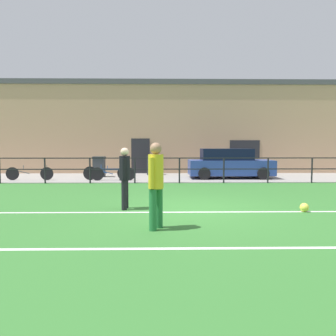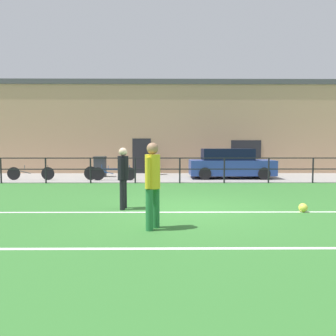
{
  "view_description": "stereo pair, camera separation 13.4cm",
  "coord_description": "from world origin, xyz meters",
  "px_view_note": "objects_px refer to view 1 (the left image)",
  "views": [
    {
      "loc": [
        -0.78,
        -8.64,
        1.71
      ],
      "look_at": [
        -0.54,
        4.4,
        0.79
      ],
      "focal_mm": 35.05,
      "sensor_mm": 36.0,
      "label": 1
    },
    {
      "loc": [
        -0.64,
        -8.64,
        1.71
      ],
      "look_at": [
        -0.54,
        4.4,
        0.79
      ],
      "focal_mm": 35.05,
      "sensor_mm": 36.0,
      "label": 2
    }
  ],
  "objects_px": {
    "bicycle_parked_1": "(113,174)",
    "trash_bin_0": "(152,165)",
    "parked_car_red": "(229,164)",
    "player_goalkeeper": "(125,174)",
    "trash_bin_1": "(99,167)",
    "bicycle_parked_0": "(29,173)",
    "bicycle_parked_2": "(107,173)",
    "soccer_ball_match": "(304,207)",
    "player_striker": "(156,180)"
  },
  "relations": [
    {
      "from": "trash_bin_1",
      "to": "player_striker",
      "type": "bearing_deg",
      "value": -73.46
    },
    {
      "from": "parked_car_red",
      "to": "trash_bin_0",
      "type": "distance_m",
      "value": 4.49
    },
    {
      "from": "bicycle_parked_0",
      "to": "player_striker",
      "type": "bearing_deg",
      "value": -55.91
    },
    {
      "from": "bicycle_parked_0",
      "to": "bicycle_parked_1",
      "type": "relative_size",
      "value": 1.07
    },
    {
      "from": "soccer_ball_match",
      "to": "bicycle_parked_0",
      "type": "bearing_deg",
      "value": 142.89
    },
    {
      "from": "soccer_ball_match",
      "to": "trash_bin_1",
      "type": "relative_size",
      "value": 0.21
    },
    {
      "from": "player_goalkeeper",
      "to": "soccer_ball_match",
      "type": "xyz_separation_m",
      "value": [
        4.64,
        -0.44,
        -0.82
      ]
    },
    {
      "from": "bicycle_parked_1",
      "to": "player_goalkeeper",
      "type": "bearing_deg",
      "value": -78.96
    },
    {
      "from": "soccer_ball_match",
      "to": "trash_bin_0",
      "type": "height_order",
      "value": "trash_bin_0"
    },
    {
      "from": "soccer_ball_match",
      "to": "bicycle_parked_1",
      "type": "height_order",
      "value": "bicycle_parked_1"
    },
    {
      "from": "player_striker",
      "to": "soccer_ball_match",
      "type": "relative_size",
      "value": 7.78
    },
    {
      "from": "soccer_ball_match",
      "to": "parked_car_red",
      "type": "relative_size",
      "value": 0.05
    },
    {
      "from": "bicycle_parked_2",
      "to": "soccer_ball_match",
      "type": "bearing_deg",
      "value": -50.25
    },
    {
      "from": "bicycle_parked_0",
      "to": "trash_bin_1",
      "type": "height_order",
      "value": "trash_bin_1"
    },
    {
      "from": "parked_car_red",
      "to": "bicycle_parked_0",
      "type": "xyz_separation_m",
      "value": [
        -9.83,
        -0.85,
        -0.39
      ]
    },
    {
      "from": "bicycle_parked_1",
      "to": "bicycle_parked_2",
      "type": "relative_size",
      "value": 0.93
    },
    {
      "from": "parked_car_red",
      "to": "trash_bin_1",
      "type": "height_order",
      "value": "parked_car_red"
    },
    {
      "from": "player_goalkeeper",
      "to": "trash_bin_1",
      "type": "bearing_deg",
      "value": 19.12
    },
    {
      "from": "bicycle_parked_1",
      "to": "trash_bin_0",
      "type": "xyz_separation_m",
      "value": [
        1.76,
        3.05,
        0.21
      ]
    },
    {
      "from": "player_goalkeeper",
      "to": "parked_car_red",
      "type": "height_order",
      "value": "player_goalkeeper"
    },
    {
      "from": "trash_bin_1",
      "to": "player_goalkeeper",
      "type": "bearing_deg",
      "value": -74.92
    },
    {
      "from": "bicycle_parked_0",
      "to": "trash_bin_0",
      "type": "bearing_deg",
      "value": 25.92
    },
    {
      "from": "bicycle_parked_0",
      "to": "bicycle_parked_2",
      "type": "relative_size",
      "value": 0.99
    },
    {
      "from": "parked_car_red",
      "to": "trash_bin_1",
      "type": "distance_m",
      "value": 6.84
    },
    {
      "from": "player_goalkeeper",
      "to": "player_striker",
      "type": "xyz_separation_m",
      "value": [
        0.87,
        -2.1,
        0.07
      ]
    },
    {
      "from": "parked_car_red",
      "to": "trash_bin_1",
      "type": "xyz_separation_m",
      "value": [
        -6.8,
        0.77,
        -0.17
      ]
    },
    {
      "from": "bicycle_parked_1",
      "to": "trash_bin_0",
      "type": "height_order",
      "value": "trash_bin_0"
    },
    {
      "from": "bicycle_parked_1",
      "to": "trash_bin_1",
      "type": "height_order",
      "value": "trash_bin_1"
    },
    {
      "from": "bicycle_parked_0",
      "to": "trash_bin_0",
      "type": "height_order",
      "value": "trash_bin_0"
    },
    {
      "from": "player_goalkeeper",
      "to": "bicycle_parked_0",
      "type": "relative_size",
      "value": 0.72
    },
    {
      "from": "bicycle_parked_1",
      "to": "trash_bin_0",
      "type": "relative_size",
      "value": 1.99
    },
    {
      "from": "player_goalkeeper",
      "to": "soccer_ball_match",
      "type": "height_order",
      "value": "player_goalkeeper"
    },
    {
      "from": "bicycle_parked_0",
      "to": "trash_bin_1",
      "type": "xyz_separation_m",
      "value": [
        3.04,
        1.61,
        0.22
      ]
    },
    {
      "from": "player_striker",
      "to": "bicycle_parked_0",
      "type": "distance_m",
      "value": 11.2
    },
    {
      "from": "bicycle_parked_0",
      "to": "bicycle_parked_1",
      "type": "height_order",
      "value": "bicycle_parked_0"
    },
    {
      "from": "bicycle_parked_0",
      "to": "bicycle_parked_2",
      "type": "distance_m",
      "value": 3.72
    },
    {
      "from": "soccer_ball_match",
      "to": "trash_bin_0",
      "type": "relative_size",
      "value": 0.21
    },
    {
      "from": "player_goalkeeper",
      "to": "trash_bin_1",
      "type": "relative_size",
      "value": 1.52
    },
    {
      "from": "soccer_ball_match",
      "to": "bicycle_parked_1",
      "type": "bearing_deg",
      "value": 129.12
    },
    {
      "from": "soccer_ball_match",
      "to": "bicycle_parked_0",
      "type": "xyz_separation_m",
      "value": [
        -10.04,
        7.6,
        0.24
      ]
    },
    {
      "from": "trash_bin_0",
      "to": "trash_bin_1",
      "type": "distance_m",
      "value": 3.02
    },
    {
      "from": "bicycle_parked_0",
      "to": "bicycle_parked_1",
      "type": "bearing_deg",
      "value": -3.27
    },
    {
      "from": "player_goalkeeper",
      "to": "bicycle_parked_2",
      "type": "distance_m",
      "value": 7.38
    },
    {
      "from": "parked_car_red",
      "to": "trash_bin_0",
      "type": "bearing_deg",
      "value": 153.87
    },
    {
      "from": "bicycle_parked_1",
      "to": "bicycle_parked_0",
      "type": "bearing_deg",
      "value": 176.73
    },
    {
      "from": "bicycle_parked_2",
      "to": "player_goalkeeper",
      "type": "bearing_deg",
      "value": -76.81
    },
    {
      "from": "player_striker",
      "to": "bicycle_parked_0",
      "type": "bearing_deg",
      "value": -118.16
    },
    {
      "from": "player_striker",
      "to": "bicycle_parked_0",
      "type": "xyz_separation_m",
      "value": [
        -6.27,
        9.26,
        -0.65
      ]
    },
    {
      "from": "bicycle_parked_2",
      "to": "trash_bin_0",
      "type": "xyz_separation_m",
      "value": [
        2.08,
        2.82,
        0.19
      ]
    },
    {
      "from": "parked_car_red",
      "to": "bicycle_parked_2",
      "type": "xyz_separation_m",
      "value": [
        -6.11,
        -0.85,
        -0.37
      ]
    }
  ]
}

